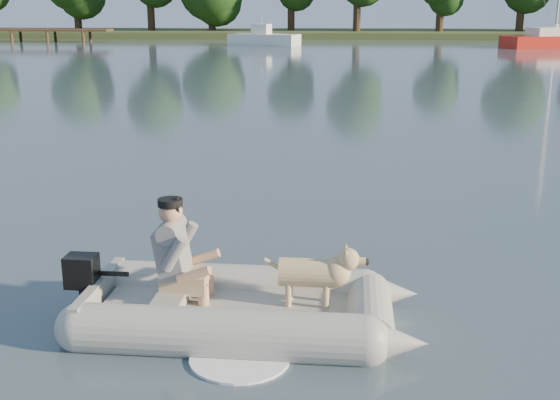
# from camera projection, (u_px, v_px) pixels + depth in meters

# --- Properties ---
(water) EXTENTS (160.00, 160.00, 0.00)m
(water) POSITION_uv_depth(u_px,v_px,m) (271.00, 320.00, 7.29)
(water) COLOR #4E616A
(water) RESTS_ON ground
(shore_bank) EXTENTS (160.00, 12.00, 0.70)m
(shore_bank) POSITION_uv_depth(u_px,v_px,m) (316.00, 34.00, 66.79)
(shore_bank) COLOR #47512D
(shore_bank) RESTS_ON water
(dock) EXTENTS (18.00, 2.00, 1.04)m
(dock) POSITION_uv_depth(u_px,v_px,m) (4.00, 35.00, 58.55)
(dock) COLOR #4C331E
(dock) RESTS_ON water
(dinghy) EXTENTS (4.61, 3.02, 1.39)m
(dinghy) POSITION_uv_depth(u_px,v_px,m) (243.00, 270.00, 7.03)
(dinghy) COLOR #9C9C97
(dinghy) RESTS_ON water
(man) EXTENTS (0.76, 0.66, 1.09)m
(man) POSITION_uv_depth(u_px,v_px,m) (174.00, 248.00, 7.09)
(man) COLOR slate
(man) RESTS_ON dinghy
(dog) EXTENTS (0.95, 0.37, 0.63)m
(dog) POSITION_uv_depth(u_px,v_px,m) (308.00, 278.00, 7.03)
(dog) COLOR tan
(dog) RESTS_ON dinghy
(outboard_motor) EXTENTS (0.43, 0.31, 0.79)m
(outboard_motor) POSITION_uv_depth(u_px,v_px,m) (83.00, 290.00, 7.27)
(outboard_motor) COLOR black
(outboard_motor) RESTS_ON dinghy
(motorboat) EXTENTS (5.92, 3.87, 2.34)m
(motorboat) POSITION_uv_depth(u_px,v_px,m) (264.00, 31.00, 53.40)
(motorboat) COLOR white
(motorboat) RESTS_ON water
(sailboat) EXTENTS (8.94, 4.83, 11.78)m
(sailboat) POSITION_uv_depth(u_px,v_px,m) (560.00, 40.00, 50.87)
(sailboat) COLOR red
(sailboat) RESTS_ON water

